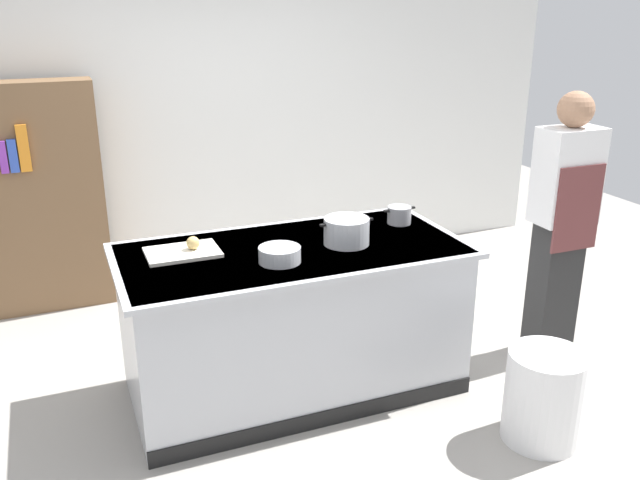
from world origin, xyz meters
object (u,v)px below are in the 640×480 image
bookshelf (25,200)px  onion (193,243)px  mixing_bowl (280,255)px  person_chef (562,220)px  trash_bin (544,397)px  sauce_pan (399,215)px  stock_pot (347,231)px

bookshelf → onion: bearing=-61.8°
mixing_bowl → person_chef: (1.89, -0.02, -0.03)m
trash_bin → bookshelf: bearing=131.6°
onion → mixing_bowl: onion is taller
bookshelf → person_chef: bearing=-32.0°
onion → sauce_pan: 1.31m
mixing_bowl → trash_bin: size_ratio=0.45×
onion → trash_bin: bearing=-35.4°
onion → sauce_pan: bearing=1.3°
person_chef → stock_pot: bearing=100.6°
stock_pot → bookshelf: bookshelf is taller
stock_pot → sauce_pan: stock_pot is taller
sauce_pan → mixing_bowl: size_ratio=0.94×
stock_pot → sauce_pan: 0.51m
trash_bin → bookshelf: size_ratio=0.30×
person_chef → onion: bearing=98.0°
trash_bin → person_chef: size_ratio=0.30×
onion → stock_pot: bearing=-12.7°
sauce_pan → bookshelf: (-2.20, 1.62, -0.10)m
onion → sauce_pan: sauce_pan is taller
sauce_pan → trash_bin: 1.38m
stock_pot → mixing_bowl: stock_pot is taller
trash_bin → stock_pot: bearing=128.2°
person_chef → bookshelf: bearing=74.2°
person_chef → bookshelf: size_ratio=1.01×
onion → trash_bin: onion is taller
onion → stock_pot: (0.85, -0.19, 0.02)m
trash_bin → person_chef: person_chef is taller
mixing_bowl → trash_bin: 1.59m
mixing_bowl → bookshelf: size_ratio=0.13×
trash_bin → mixing_bowl: bearing=145.6°
mixing_bowl → trash_bin: bearing=-34.4°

